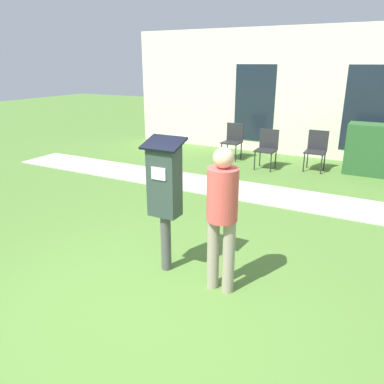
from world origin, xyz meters
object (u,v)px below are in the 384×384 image
Objects in this scene: outdoor_chair_right at (316,147)px; person_standing at (222,210)px; outdoor_chair_middle at (267,146)px; parking_meter at (165,189)px; outdoor_chair_left at (233,138)px.

person_standing is at bearing -110.39° from outdoor_chair_right.
person_standing reaches higher than outdoor_chair_middle.
outdoor_chair_left is (-1.35, 5.41, -0.49)m from parking_meter.
outdoor_chair_right is (1.03, 0.37, 0.00)m from outdoor_chair_middle.
parking_meter is at bearing -103.26° from outdoor_chair_middle.
person_standing is 1.76× the size of outdoor_chair_middle.
outdoor_chair_left is 2.06m from outdoor_chair_right.
parking_meter is 0.75m from person_standing.
outdoor_chair_left is 1.13m from outdoor_chair_middle.
parking_meter is 1.01× the size of person_standing.
person_standing is 1.76× the size of outdoor_chair_left.
parking_meter reaches higher than outdoor_chair_left.
outdoor_chair_middle is (-1.06, 5.03, -0.40)m from person_standing.
parking_meter is 1.77× the size of outdoor_chair_left.
outdoor_chair_left is at bearing 104.00° from parking_meter.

